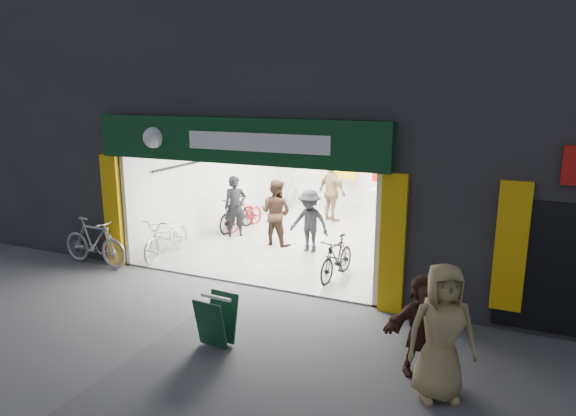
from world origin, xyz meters
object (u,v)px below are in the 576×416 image
Objects in this scene: bike_right_front at (337,258)px; pedestrian_near at (442,332)px; parked_bike at (94,242)px; bike_left_front at (167,237)px; sandwich_board at (217,319)px.

pedestrian_near is (2.66, -3.64, 0.46)m from bike_right_front.
parked_bike is at bearing -159.23° from bike_right_front.
bike_right_front is at bearing -2.48° from bike_left_front.
bike_left_front is 1.67m from parked_bike.
pedestrian_near reaches higher than parked_bike.
pedestrian_near reaches higher than bike_right_front.
parked_bike is 2.31× the size of sandwich_board.
bike_left_front is 4.31m from bike_right_front.
pedestrian_near is at bearing -102.35° from parked_bike.
bike_left_front is 1.02× the size of parked_bike.
sandwich_board is (-3.46, 0.02, -0.49)m from pedestrian_near.
bike_right_front is (4.30, 0.23, -0.03)m from bike_left_front.
bike_left_front is 2.37× the size of sandwich_board.
bike_left_front is 1.03× the size of pedestrian_near.
bike_left_front is 4.88m from sandwich_board.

